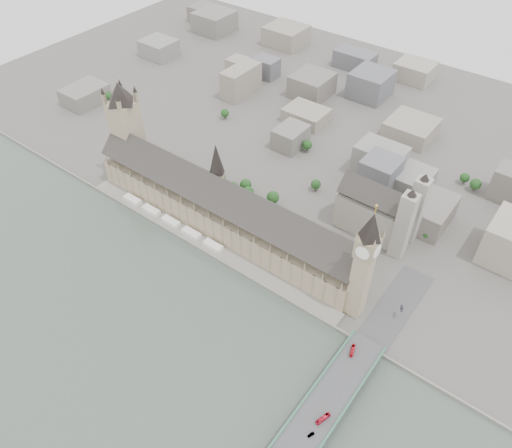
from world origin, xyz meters
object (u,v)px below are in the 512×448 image
Objects in this scene: victoria_tower at (126,127)px; red_bus_south at (323,419)px; palace_of_westminster at (223,208)px; elizabeth_tower at (365,259)px; westminster_abbey at (379,211)px; red_bus_north at (352,351)px; westminster_bridge at (313,424)px; car_silver at (311,435)px; car_approach at (402,308)px.

victoria_tower is 311.52m from red_bus_south.
palace_of_westminster is 2.47× the size of elizabeth_tower.
westminster_abbey is 6.42× the size of red_bus_south.
westminster_abbey is 187.80m from red_bus_south.
red_bus_north is at bearing 116.82° from red_bus_south.
palace_of_westminster is 195.05m from westminster_bridge.
elizabeth_tower is 10.72× the size of red_bus_north.
elizabeth_tower is 1.58× the size of westminster_abbey.
car_silver is (54.60, -191.63, -14.08)m from westminster_abbey.
car_silver is at bearing -74.10° from westminster_abbey.
red_bus_south is (55.27, -178.99, -13.36)m from westminster_abbey.
car_silver is at bearing -68.87° from westminster_bridge.
victoria_tower reaches higher than westminster_abbey.
palace_of_westminster is 202.65m from car_silver.
westminster_abbey is (-27.08, 87.00, -33.01)m from elizabeth_tower.
elizabeth_tower is 10.15× the size of red_bus_south.
victoria_tower is 9.97× the size of red_bus_north.
car_silver is (-0.66, -12.64, -0.72)m from red_bus_south.
red_bus_north is at bearing -63.85° from elizabeth_tower.
car_approach is at bearing -51.32° from westminster_abbey.
westminster_abbey is at bearing 16.50° from victoria_tower.
car_approach is (2.12, 107.30, -0.68)m from red_bus_south.
elizabeth_tower reaches higher than car_silver.
red_bus_south is 12.67m from car_silver.
red_bus_north is at bearing 116.82° from car_silver.
car_approach is at bearing 61.07° from red_bus_north.
elizabeth_tower reaches higher than car_approach.
palace_of_westminster is 48.49× the size of car_approach.
red_bus_south is at bearing -97.25° from red_bus_north.
red_bus_south is (288.19, -109.99, -43.48)m from victoria_tower.
red_bus_south reaches higher than red_bus_north.
elizabeth_tower is 1.07× the size of victoria_tower.
victoria_tower is at bearing 177.04° from palace_of_westminster.
red_bus_north is (18.97, -38.64, -46.44)m from elizabeth_tower.
red_bus_south is 2.31× the size of car_silver.
palace_of_westminster is at bearing 145.16° from red_bus_north.
palace_of_westminster is 165.22m from red_bus_north.
westminster_bridge is at bearing -74.36° from westminster_abbey.
westminster_bridge is 111.15m from car_approach.
elizabeth_tower is 106.80m from red_bus_south.
elizabeth_tower is at bearing 99.09° from red_bus_north.
car_approach is at bearing 105.88° from red_bus_south.
victoria_tower is (-122.00, 6.30, 32.50)m from palace_of_westminster.
car_silver is 0.84× the size of car_approach.
victoria_tower is 293.66m from car_approach.
westminster_bridge is 30.69× the size of red_bus_south.
westminster_abbey is at bearing 93.07° from red_bus_north.
car_approach reaches higher than car_silver.
elizabeth_tower reaches higher than red_bus_south.
westminster_bridge is 59.47× the size of car_approach.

